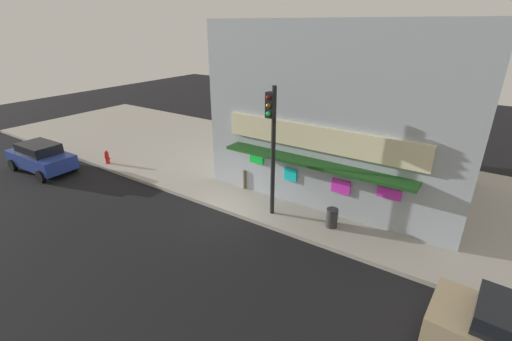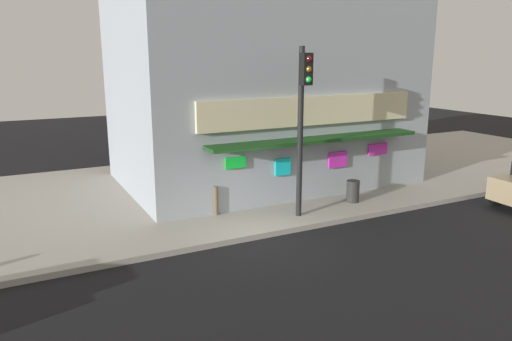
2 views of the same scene
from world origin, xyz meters
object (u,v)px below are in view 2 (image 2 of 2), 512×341
Objects in this scene: traffic_light at (302,110)px; potted_plant_by_doorway at (347,172)px; trash_can at (353,191)px; pedestrian at (213,185)px.

traffic_light is 5.07× the size of potted_plant_by_doorway.
trash_can is 5.00m from pedestrian.
traffic_light is at bearing -33.71° from pedestrian.
pedestrian is (-2.35, 1.57, -2.43)m from traffic_light.
traffic_light is 3.73m from pedestrian.
potted_plant_by_doorway is (5.86, 0.61, -0.38)m from pedestrian.
traffic_light is 6.94× the size of trash_can.
potted_plant_by_doorway is at bearing 5.91° from pedestrian.
traffic_light is at bearing -168.47° from trash_can.
trash_can is 0.43× the size of pedestrian.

